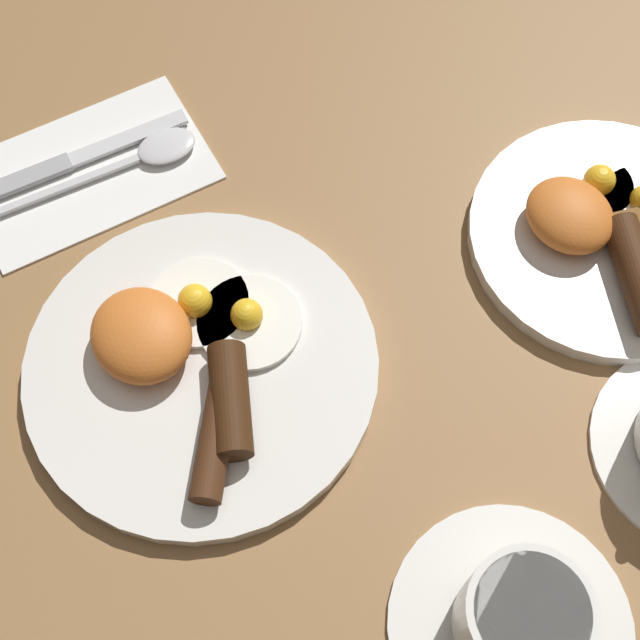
{
  "coord_description": "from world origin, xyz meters",
  "views": [
    {
      "loc": [
        0.28,
        -0.08,
        0.64
      ],
      "look_at": [
        0.03,
        0.09,
        0.03
      ],
      "focal_mm": 50.0,
      "sensor_mm": 36.0,
      "label": 1
    }
  ],
  "objects_px": {
    "spoon": "(147,154)",
    "teacup_near": "(517,622)",
    "breakfast_plate_far": "(608,233)",
    "breakfast_plate_near": "(197,362)",
    "knife": "(69,162)"
  },
  "relations": [
    {
      "from": "breakfast_plate_far",
      "to": "knife",
      "type": "xyz_separation_m",
      "value": [
        -0.33,
        -0.33,
        -0.01
      ]
    },
    {
      "from": "knife",
      "to": "spoon",
      "type": "height_order",
      "value": "spoon"
    },
    {
      "from": "breakfast_plate_far",
      "to": "teacup_near",
      "type": "xyz_separation_m",
      "value": [
        0.19,
        -0.27,
        0.02
      ]
    },
    {
      "from": "breakfast_plate_near",
      "to": "teacup_near",
      "type": "relative_size",
      "value": 1.62
    },
    {
      "from": "breakfast_plate_far",
      "to": "breakfast_plate_near",
      "type": "bearing_deg",
      "value": -105.61
    },
    {
      "from": "teacup_near",
      "to": "spoon",
      "type": "bearing_deg",
      "value": -179.36
    },
    {
      "from": "spoon",
      "to": "teacup_near",
      "type": "bearing_deg",
      "value": -80.92
    },
    {
      "from": "breakfast_plate_far",
      "to": "spoon",
      "type": "height_order",
      "value": "breakfast_plate_far"
    },
    {
      "from": "breakfast_plate_far",
      "to": "teacup_near",
      "type": "distance_m",
      "value": 0.33
    },
    {
      "from": "breakfast_plate_near",
      "to": "teacup_near",
      "type": "height_order",
      "value": "teacup_near"
    },
    {
      "from": "breakfast_plate_far",
      "to": "spoon",
      "type": "xyz_separation_m",
      "value": [
        -0.29,
        -0.27,
        -0.01
      ]
    },
    {
      "from": "spoon",
      "to": "knife",
      "type": "bearing_deg",
      "value": 159.97
    },
    {
      "from": "breakfast_plate_far",
      "to": "teacup_near",
      "type": "height_order",
      "value": "teacup_near"
    },
    {
      "from": "knife",
      "to": "spoon",
      "type": "relative_size",
      "value": 1.05
    },
    {
      "from": "breakfast_plate_near",
      "to": "spoon",
      "type": "distance_m",
      "value": 0.21
    }
  ]
}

